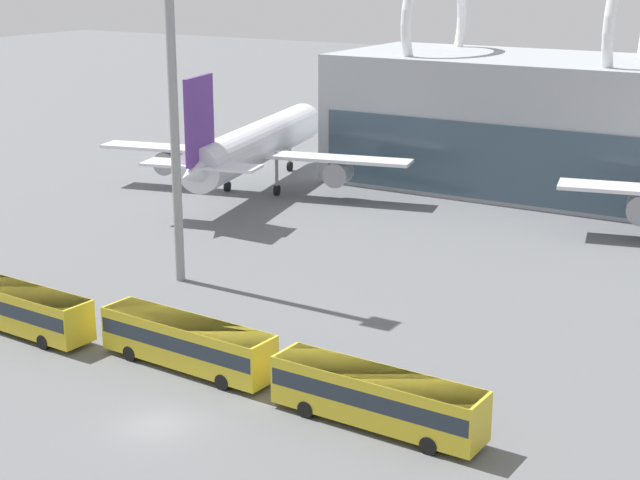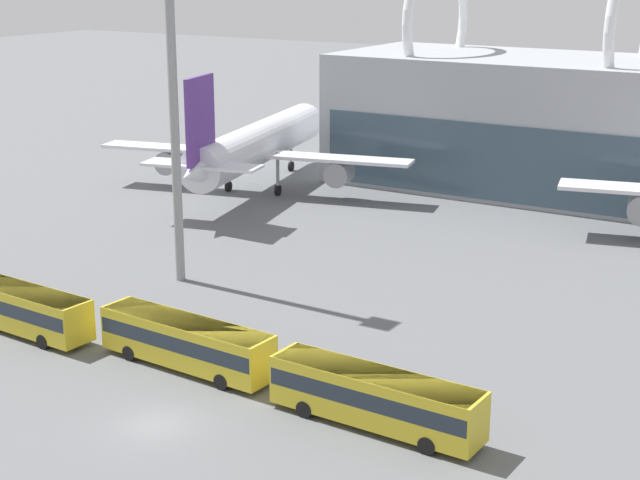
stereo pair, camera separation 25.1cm
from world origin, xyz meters
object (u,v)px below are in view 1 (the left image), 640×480
(shuttle_bus_3, at_px, (377,395))
(floodlight_mast, at_px, (173,83))
(shuttle_bus_1, at_px, (18,306))
(airliner_at_gate_near, at_px, (253,146))
(shuttle_bus_2, at_px, (187,340))

(shuttle_bus_3, xyz_separation_m, floodlight_mast, (-25.25, 14.31, 13.74))
(shuttle_bus_1, bearing_deg, airliner_at_gate_near, 106.69)
(floodlight_mast, bearing_deg, shuttle_bus_2, -49.50)
(floodlight_mast, bearing_deg, shuttle_bus_3, -29.53)
(shuttle_bus_2, xyz_separation_m, shuttle_bus_3, (13.79, -0.89, 0.00))
(shuttle_bus_1, relative_size, shuttle_bus_2, 1.00)
(shuttle_bus_1, bearing_deg, shuttle_bus_3, 3.70)
(shuttle_bus_2, bearing_deg, airliner_at_gate_near, 123.37)
(shuttle_bus_1, distance_m, shuttle_bus_2, 13.83)
(shuttle_bus_1, xyz_separation_m, shuttle_bus_2, (13.79, 1.05, 0.00))
(shuttle_bus_1, xyz_separation_m, floodlight_mast, (2.33, 14.47, 13.74))
(floodlight_mast, bearing_deg, shuttle_bus_1, -99.14)
(airliner_at_gate_near, xyz_separation_m, floodlight_mast, (12.37, -27.93, 10.45))
(airliner_at_gate_near, height_order, floodlight_mast, floodlight_mast)
(airliner_at_gate_near, distance_m, floodlight_mast, 32.29)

